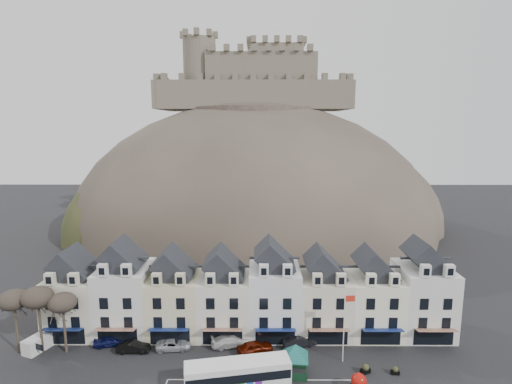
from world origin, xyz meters
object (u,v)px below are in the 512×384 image
car_maroon (255,347)px  car_charcoal (299,341)px  car_silver (174,345)px  car_white (231,340)px  car_black (134,347)px  car_navy (110,340)px  bus_shelter (295,351)px  white_van (40,342)px  bus (238,374)px  red_buoy (359,382)px  flagpole (345,323)px

car_maroon → car_charcoal: car_maroon is taller
car_silver → car_white: (7.33, 0.85, 0.16)m
car_black → car_charcoal: bearing=-86.8°
car_black → car_charcoal: (20.99, 1.52, 0.04)m
car_navy → car_silver: 8.42m
car_navy → car_white: car_white is taller
car_navy → car_white: bearing=-102.8°
bus_shelter → white_van: size_ratio=1.33×
car_maroon → car_charcoal: (5.69, 1.64, -0.05)m
car_navy → bus: bearing=-129.5°
car_white → car_maroon: (3.07, -1.64, 0.00)m
bus → red_buoy: bearing=-11.9°
white_van → car_silver: (17.05, 0.01, -0.32)m
car_white → car_charcoal: car_white is taller
bus → white_van: 26.76m
red_buoy → car_charcoal: red_buoy is taller
car_navy → white_van: bearing=82.8°
car_white → car_black: bearing=82.0°
white_van → car_navy: bearing=26.9°
bus_shelter → car_maroon: bus_shelter is taller
red_buoy → car_black: bearing=164.5°
white_van → car_navy: white_van is taller
bus_shelter → red_buoy: bearing=-17.7°
car_navy → car_white: (15.71, 0.00, 0.07)m
car_black → car_maroon: size_ratio=0.91×
bus → car_maroon: size_ratio=2.58×
flagpole → white_van: (-38.18, 2.52, -4.05)m
car_silver → car_charcoal: (16.09, 0.85, 0.11)m
car_maroon → car_navy: bearing=65.7°
bus → car_navy: size_ratio=2.84×
car_white → car_maroon: size_ratio=1.17×
bus → car_charcoal: bearing=38.2°
bus_shelter → car_silver: 16.06m
red_buoy → car_silver: 23.02m
car_white → bus_shelter: bearing=-143.1°
white_van → car_maroon: white_van is taller
car_black → car_navy: bearing=65.4°
bus → flagpole: (12.55, 5.14, 3.20)m
red_buoy → car_navy: bearing=163.5°
red_buoy → white_van: bearing=168.3°
flagpole → car_white: (-13.80, 3.38, -4.21)m
white_van → car_silver: bearing=21.3°
red_buoy → car_maroon: bearing=147.1°
car_maroon → bus: bearing=145.8°
bus → flagpole: flagpole is taller
flagpole → car_maroon: bearing=170.8°
flagpole → car_charcoal: (-5.04, 3.38, -4.26)m
car_navy → car_charcoal: bearing=-102.8°
flagpole → car_navy: (-29.51, 3.38, -4.28)m
bus_shelter → car_navy: bearing=171.4°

